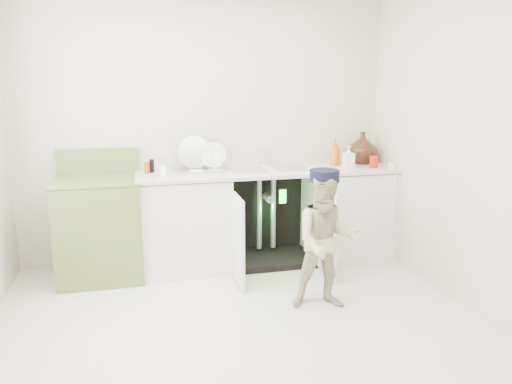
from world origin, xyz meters
TOP-DOWN VIEW (x-y plane):
  - ground at (0.00, 0.00)m, footprint 3.50×3.50m
  - room_shell at (0.00, 0.00)m, footprint 6.00×5.50m
  - counter_run at (0.58, 1.21)m, footprint 2.44×1.02m
  - avocado_stove at (-0.99, 1.18)m, footprint 0.72×0.65m
  - repair_worker at (0.72, 0.14)m, footprint 0.58×0.97m

SIDE VIEW (x-z plane):
  - ground at x=0.00m, z-range 0.00..0.00m
  - avocado_stove at x=-0.99m, z-range -0.10..1.02m
  - counter_run at x=0.58m, z-range -0.13..1.08m
  - repair_worker at x=0.72m, z-range 0.00..1.08m
  - room_shell at x=0.00m, z-range 0.62..1.88m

